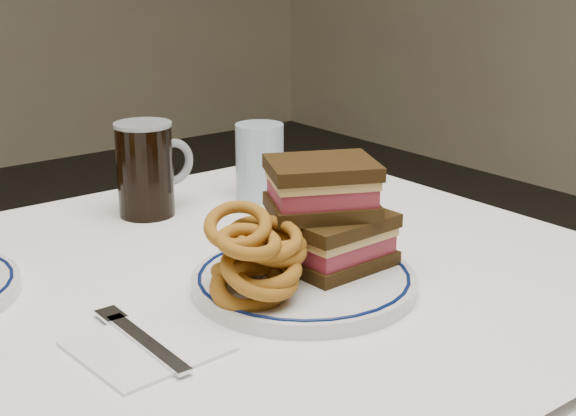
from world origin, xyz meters
TOP-DOWN VIEW (x-y plane):
  - dining_table at (0.00, 0.00)m, footprint 1.27×0.87m
  - main_plate at (0.19, -0.09)m, footprint 0.27×0.27m
  - reuben_sandwich at (0.24, -0.08)m, footprint 0.16×0.15m
  - onion_rings_main at (0.12, -0.10)m, footprint 0.13×0.13m
  - ketchup_ramekin at (0.17, -0.02)m, footprint 0.06×0.06m
  - beer_mug at (0.18, 0.28)m, footprint 0.13×0.09m
  - water_glass at (0.37, 0.24)m, footprint 0.08×0.08m
  - napkin_fork at (-0.03, -0.10)m, footprint 0.14×0.18m

SIDE VIEW (x-z plane):
  - dining_table at x=0.00m, z-range 0.27..1.02m
  - napkin_fork at x=-0.03m, z-range 0.75..0.76m
  - main_plate at x=0.19m, z-range 0.75..0.77m
  - ketchup_ramekin at x=0.17m, z-range 0.77..0.81m
  - water_glass at x=0.37m, z-range 0.75..0.87m
  - onion_rings_main at x=0.12m, z-range 0.75..0.88m
  - beer_mug at x=0.18m, z-range 0.75..0.89m
  - reuben_sandwich at x=0.24m, z-range 0.77..0.90m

